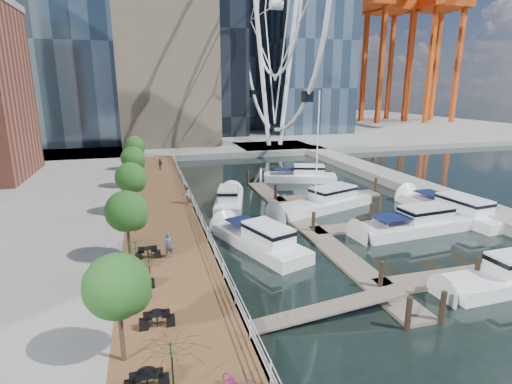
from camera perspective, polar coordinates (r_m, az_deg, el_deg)
The scene contains 19 objects.
ground at distance 25.93m, azimuth 9.11°, elevation -12.37°, with size 520.00×520.00×0.00m, color black.
boardwalk at distance 37.60m, azimuth -13.37°, elevation -3.09°, with size 6.00×60.00×1.00m, color brown.
seawall at distance 37.80m, azimuth -8.82°, elevation -2.76°, with size 0.25×60.00×1.00m, color #595954.
land_far at distance 123.79m, azimuth -11.00°, elevation 9.20°, with size 200.00×114.00×1.00m, color gray.
breakwater at distance 51.91m, azimuth 20.20°, elevation 1.28°, with size 4.00×60.00×1.00m, color gray.
pier at distance 77.53m, azimuth 2.65°, elevation 6.33°, with size 14.00×12.00×1.00m, color gray.
railing at distance 37.50m, azimuth -9.03°, elevation -1.28°, with size 0.10×60.00×1.05m, color white, non-canonical shape.
floating_docks at distance 37.41m, azimuth 13.96°, elevation -3.23°, with size 16.00×34.00×2.60m.
ferris_wheel at distance 78.03m, azimuth 2.89°, elevation 25.13°, with size 5.80×45.60×47.80m.
port_cranes at distance 140.28m, azimuth 18.99°, elevation 17.29°, with size 40.00×52.00×38.00m.
street_trees at distance 35.69m, azimuth -17.50°, elevation 1.98°, with size 2.60×42.60×4.60m.
cafe_tables at distance 21.53m, azimuth -15.24°, elevation -14.58°, with size 2.50×13.70×0.74m.
yacht_foreground at distance 36.07m, azimuth 21.44°, elevation -5.33°, with size 2.93×10.94×2.15m, color white, non-canonical shape.
bicycle at distance 15.87m, azimuth -2.90°, elevation -25.76°, with size 0.55×1.57×0.83m, color #831359.
pedestrian_near at distance 26.65m, azimuth -12.33°, elevation -7.39°, with size 0.62×0.41×1.70m, color #464E5E.
pedestrian_mid at distance 38.33m, azimuth -9.95°, elevation -0.32°, with size 0.92×0.71×1.89m, color gray.
pedestrian_far at distance 55.47m, azimuth -13.51°, elevation 3.91°, with size 0.87×0.36×1.48m, color #323A3F.
moored_yachts at distance 39.51m, azimuth 10.46°, elevation -2.82°, with size 24.91×34.28×11.50m.
cafe_seating at distance 20.29m, azimuth -15.03°, elevation -13.67°, with size 4.70×12.88×2.65m.
Camera 1 is at (-9.97, -20.88, 11.70)m, focal length 28.00 mm.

